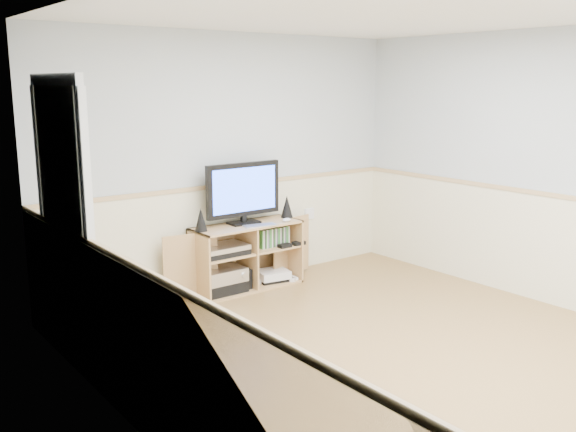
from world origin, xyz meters
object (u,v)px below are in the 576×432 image
at_px(media_cabinet, 244,255).
at_px(monitor, 243,191).
at_px(game_consoles, 271,276).
at_px(keyboard, 260,225).

distance_m(media_cabinet, monitor, 0.64).
bearing_deg(monitor, game_consoles, -11.93).
bearing_deg(monitor, keyboard, -71.45).
relative_size(media_cabinet, keyboard, 5.41).
height_order(media_cabinet, game_consoles, media_cabinet).
bearing_deg(media_cabinet, keyboard, -71.76).
bearing_deg(keyboard, monitor, 119.30).
distance_m(keyboard, game_consoles, 0.64).
distance_m(media_cabinet, keyboard, 0.38).
xyz_separation_m(media_cabinet, keyboard, (0.06, -0.19, 0.32)).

